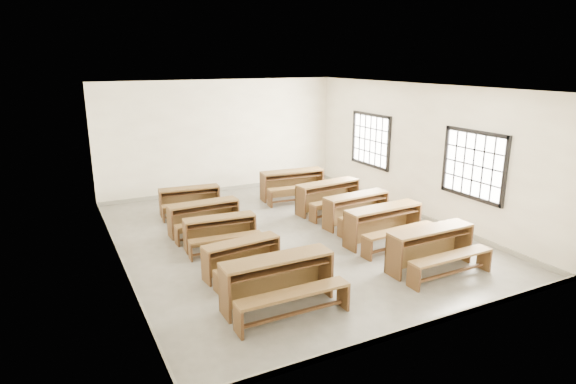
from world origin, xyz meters
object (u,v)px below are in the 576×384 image
desk_set_8 (329,195)px  desk_set_9 (293,182)px  desk_set_2 (221,230)px  desk_set_1 (243,256)px  desk_set_4 (190,199)px  desk_set_7 (358,208)px  desk_set_5 (432,246)px  desk_set_0 (279,279)px  desk_set_6 (385,222)px  desk_set_3 (205,215)px

desk_set_8 → desk_set_9: bearing=94.0°
desk_set_2 → desk_set_1: bearing=-88.9°
desk_set_4 → desk_set_7: bearing=-34.0°
desk_set_7 → desk_set_8: size_ratio=0.96×
desk_set_1 → desk_set_9: bearing=46.2°
desk_set_5 → desk_set_4: bearing=119.1°
desk_set_0 → desk_set_1: size_ratio=1.20×
desk_set_1 → desk_set_6: desk_set_6 is taller
desk_set_6 → desk_set_8: (0.11, 2.38, -0.01)m
desk_set_0 → desk_set_9: bearing=60.4°
desk_set_4 → desk_set_6: 4.90m
desk_set_2 → desk_set_4: desk_set_4 is taller
desk_set_4 → desk_set_5: desk_set_5 is taller
desk_set_1 → desk_set_8: (3.32, 2.48, 0.08)m
desk_set_5 → desk_set_8: size_ratio=0.97×
desk_set_4 → desk_set_7: size_ratio=0.90×
desk_set_7 → desk_set_5: bearing=-98.9°
desk_set_5 → desk_set_9: size_ratio=0.95×
desk_set_6 → desk_set_9: 3.86m
desk_set_2 → desk_set_5: bearing=-37.2°
desk_set_0 → desk_set_9: 6.05m
desk_set_7 → desk_set_8: (-0.04, 1.19, 0.02)m
desk_set_6 → desk_set_8: desk_set_6 is taller
desk_set_3 → desk_set_0: bearing=-91.7°
desk_set_2 → desk_set_4: bearing=92.7°
desk_set_4 → desk_set_9: 2.91m
desk_set_3 → desk_set_8: bearing=-0.9°
desk_set_0 → desk_set_3: 3.72m
desk_set_2 → desk_set_3: size_ratio=0.95×
desk_set_3 → desk_set_6: size_ratio=0.88×
desk_set_3 → desk_set_7: size_ratio=0.93×
desk_set_0 → desk_set_4: bearing=89.1°
desk_set_3 → desk_set_9: size_ratio=0.87×
desk_set_5 → desk_set_8: bearing=87.0°
desk_set_5 → desk_set_0: bearing=178.9°
desk_set_1 → desk_set_6: (3.22, 0.10, 0.09)m
desk_set_4 → desk_set_6: size_ratio=0.86×
desk_set_7 → desk_set_3: bearing=156.2°
desk_set_4 → desk_set_5: size_ratio=0.89×
desk_set_0 → desk_set_5: desk_set_0 is taller
desk_set_0 → desk_set_5: (3.10, -0.02, -0.02)m
desk_set_6 → desk_set_2: bearing=154.1°
desk_set_1 → desk_set_7: (3.36, 1.28, 0.06)m
desk_set_0 → desk_set_3: size_ratio=1.12×
desk_set_1 → desk_set_7: 3.60m
desk_set_3 → desk_set_4: (0.10, 1.52, -0.02)m
desk_set_6 → desk_set_8: bearing=84.3°
desk_set_2 → desk_set_7: desk_set_7 is taller
desk_set_4 → desk_set_9: desk_set_9 is taller
desk_set_2 → desk_set_7: size_ratio=0.88×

